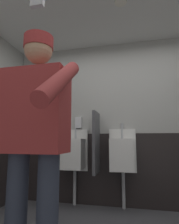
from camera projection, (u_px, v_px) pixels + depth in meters
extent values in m
cube|color=#B2B2AD|center=(122.00, 121.00, 3.05)|extent=(4.20, 0.12, 2.58)
cube|color=black|center=(123.00, 169.00, 2.86)|extent=(3.60, 0.03, 1.08)
cylinder|color=white|center=(121.00, 2.00, 2.19)|extent=(0.14, 0.14, 0.03)
cube|color=white|center=(76.00, 150.00, 3.06)|extent=(0.40, 0.05, 0.65)
cube|color=white|center=(73.00, 154.00, 2.88)|extent=(0.34, 0.30, 0.45)
cylinder|color=#B7BABF|center=(76.00, 131.00, 3.09)|extent=(0.04, 0.04, 0.24)
cylinder|color=#B7BABF|center=(75.00, 186.00, 2.94)|extent=(0.05, 0.05, 0.55)
cube|color=white|center=(123.00, 150.00, 2.89)|extent=(0.40, 0.05, 0.65)
cube|color=white|center=(122.00, 154.00, 2.72)|extent=(0.34, 0.30, 0.45)
cylinder|color=#B7BABF|center=(122.00, 131.00, 2.92)|extent=(0.04, 0.04, 0.24)
cylinder|color=#B7BABF|center=(124.00, 189.00, 2.77)|extent=(0.05, 0.05, 0.55)
cube|color=#4C4C51|center=(96.00, 142.00, 2.80)|extent=(0.04, 0.40, 0.90)
cylinder|color=#2D3342|center=(16.00, 223.00, 1.23)|extent=(0.14, 0.14, 0.89)
cube|color=maroon|center=(36.00, 111.00, 1.31)|extent=(0.44, 0.24, 0.57)
cylinder|color=maroon|center=(3.00, 111.00, 1.37)|extent=(0.17, 0.09, 0.56)
cylinder|color=maroon|center=(60.00, 81.00, 1.06)|extent=(0.09, 0.50, 0.39)
sphere|color=tan|center=(38.00, 50.00, 1.38)|extent=(0.20, 0.20, 0.20)
cylinder|color=maroon|center=(39.00, 43.00, 1.39)|extent=(0.21, 0.21, 0.09)
cube|color=silver|center=(79.00, 123.00, 3.10)|extent=(0.10, 0.07, 0.18)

